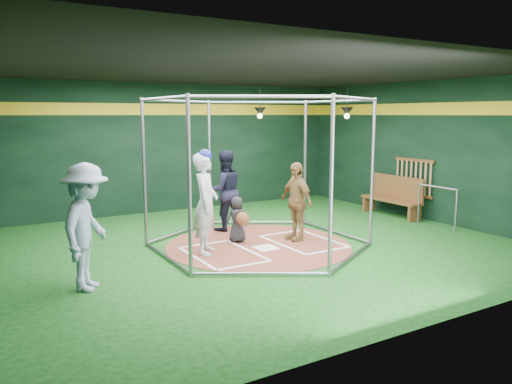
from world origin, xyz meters
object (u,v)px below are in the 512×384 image
visitor_leopard (296,201)px  dugout_bench (393,195)px  umpire (225,191)px  batter_figure (206,202)px

visitor_leopard → dugout_bench: bearing=99.8°
umpire → dugout_bench: 4.70m
batter_figure → dugout_bench: size_ratio=1.10×
batter_figure → visitor_leopard: batter_figure is taller
visitor_leopard → umpire: (-0.90, 1.57, 0.09)m
visitor_leopard → batter_figure: bearing=-93.1°
visitor_leopard → dugout_bench: 3.81m
visitor_leopard → dugout_bench: (3.71, 0.81, -0.30)m
umpire → batter_figure: bearing=57.9°
umpire → visitor_leopard: bearing=125.6°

